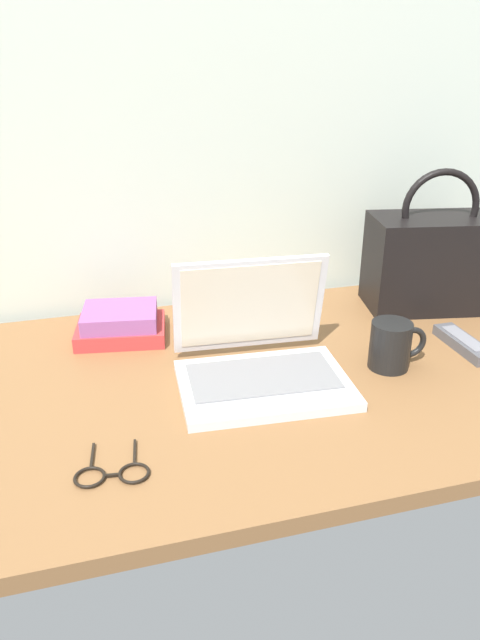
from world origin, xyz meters
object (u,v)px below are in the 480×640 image
at_px(coffee_mug, 392,344).
at_px(remote_control_near, 464,343).
at_px(laptop, 259,356).
at_px(handbag, 433,260).
at_px(book_stack, 121,324).
at_px(eyeglasses, 112,473).

distance_m(coffee_mug, remote_control_near, 0.19).
bearing_deg(laptop, coffee_mug, -6.39).
bearing_deg(coffee_mug, laptop, 173.61).
height_order(remote_control_near, handbag, handbag).
bearing_deg(book_stack, eyeglasses, -96.90).
relative_size(laptop, coffee_mug, 2.75).
distance_m(eyeglasses, handbag, 0.91).
xyz_separation_m(laptop, book_stack, (-0.24, 0.24, -0.02)).
distance_m(remote_control_near, book_stack, 0.73).
relative_size(coffee_mug, book_stack, 0.57).
distance_m(laptop, book_stack, 0.34).
height_order(remote_control_near, eyeglasses, remote_control_near).
xyz_separation_m(laptop, remote_control_near, (0.45, -0.00, -0.03)).
xyz_separation_m(eyeglasses, book_stack, (0.06, 0.46, 0.03)).
xyz_separation_m(coffee_mug, eyeglasses, (-0.55, -0.19, -0.04)).
distance_m(coffee_mug, eyeglasses, 0.59).
xyz_separation_m(eyeglasses, handbag, (0.79, 0.44, 0.11)).
distance_m(laptop, eyeglasses, 0.37).
distance_m(coffee_mug, handbag, 0.35).
bearing_deg(eyeglasses, book_stack, 83.10).
bearing_deg(book_stack, remote_control_near, -19.67).
xyz_separation_m(coffee_mug, remote_control_near, (0.19, 0.03, -0.04)).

